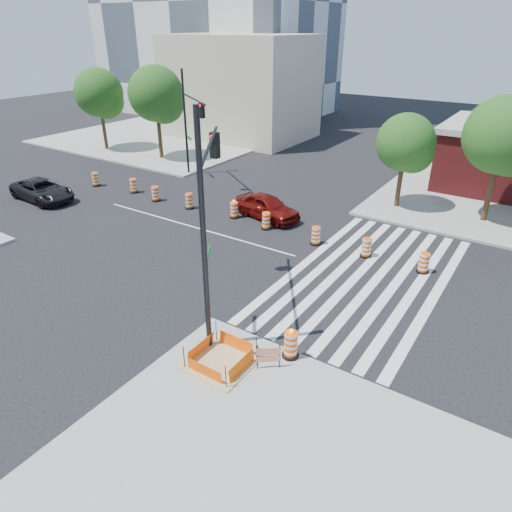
% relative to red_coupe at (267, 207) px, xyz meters
% --- Properties ---
extents(ground, '(120.00, 120.00, 0.00)m').
position_rel_red_coupe_xyz_m(ground, '(-2.95, -3.63, -0.76)').
color(ground, black).
rests_on(ground, ground).
extents(sidewalk_nw, '(22.00, 22.00, 0.15)m').
position_rel_red_coupe_xyz_m(sidewalk_nw, '(-20.95, 14.37, -0.68)').
color(sidewalk_nw, gray).
rests_on(sidewalk_nw, ground).
extents(crosswalk_east, '(6.75, 13.50, 0.01)m').
position_rel_red_coupe_xyz_m(crosswalk_east, '(8.00, -3.63, -0.75)').
color(crosswalk_east, silver).
rests_on(crosswalk_east, ground).
extents(lane_centerline, '(14.00, 0.12, 0.01)m').
position_rel_red_coupe_xyz_m(lane_centerline, '(-2.95, -3.63, -0.75)').
color(lane_centerline, silver).
rests_on(lane_centerline, ground).
extents(excavation_pit, '(2.20, 2.20, 0.90)m').
position_rel_red_coupe_xyz_m(excavation_pit, '(6.05, -12.63, -0.53)').
color(excavation_pit, tan).
rests_on(excavation_pit, ground).
extents(beige_midrise, '(14.00, 10.00, 10.00)m').
position_rel_red_coupe_xyz_m(beige_midrise, '(-14.95, 18.37, 4.24)').
color(beige_midrise, '#BFB292').
rests_on(beige_midrise, ground).
extents(red_coupe, '(4.71, 2.64, 1.51)m').
position_rel_red_coupe_xyz_m(red_coupe, '(0.00, 0.00, 0.00)').
color(red_coupe, '#580A07').
rests_on(red_coupe, ground).
extents(dark_suv, '(5.21, 2.63, 1.41)m').
position_rel_red_coupe_xyz_m(dark_suv, '(-14.63, -5.72, -0.05)').
color(dark_suv, black).
rests_on(dark_suv, ground).
extents(signal_pole_se, '(3.73, 5.54, 8.64)m').
position_rel_red_coupe_xyz_m(signal_pole_se, '(4.10, -10.58, 4.53)').
color(signal_pole_se, black).
rests_on(signal_pole_se, ground).
extents(signal_pole_nw, '(4.94, 3.46, 7.81)m').
position_rel_red_coupe_xyz_m(signal_pole_nw, '(-9.02, 3.57, 4.03)').
color(signal_pole_nw, black).
rests_on(signal_pole_nw, ground).
extents(pit_drum, '(0.61, 0.61, 1.20)m').
position_rel_red_coupe_xyz_m(pit_drum, '(7.92, -10.97, -0.11)').
color(pit_drum, black).
rests_on(pit_drum, ground).
extents(barricade, '(0.69, 0.56, 1.00)m').
position_rel_red_coupe_xyz_m(barricade, '(7.59, -11.93, -0.05)').
color(barricade, '#FB5205').
rests_on(barricade, ground).
extents(tree_north_a, '(4.38, 4.38, 7.45)m').
position_rel_red_coupe_xyz_m(tree_north_a, '(-22.07, 6.12, 4.24)').
color(tree_north_a, '#382314').
rests_on(tree_north_a, ground).
extents(tree_north_b, '(4.66, 4.66, 7.92)m').
position_rel_red_coupe_xyz_m(tree_north_b, '(-15.39, 6.69, 4.56)').
color(tree_north_b, '#382314').
rests_on(tree_north_b, ground).
extents(tree_north_c, '(3.59, 3.59, 6.10)m').
position_rel_red_coupe_xyz_m(tree_north_c, '(6.19, 6.27, 3.34)').
color(tree_north_c, '#382314').
rests_on(tree_north_c, ground).
extents(tree_north_d, '(4.40, 4.40, 7.47)m').
position_rel_red_coupe_xyz_m(tree_north_d, '(11.43, 6.83, 4.26)').
color(tree_north_d, '#382314').
rests_on(tree_north_d, ground).
extents(median_drum_0, '(0.60, 0.60, 1.02)m').
position_rel_red_coupe_xyz_m(median_drum_0, '(-14.10, -1.70, -0.28)').
color(median_drum_0, black).
rests_on(median_drum_0, ground).
extents(median_drum_1, '(0.60, 0.60, 1.02)m').
position_rel_red_coupe_xyz_m(median_drum_1, '(-10.59, -1.19, -0.28)').
color(median_drum_1, black).
rests_on(median_drum_1, ground).
extents(median_drum_2, '(0.60, 0.60, 1.02)m').
position_rel_red_coupe_xyz_m(median_drum_2, '(-8.04, -1.58, -0.28)').
color(median_drum_2, black).
rests_on(median_drum_2, ground).
extents(median_drum_3, '(0.60, 0.60, 1.02)m').
position_rel_red_coupe_xyz_m(median_drum_3, '(-5.16, -1.40, -0.28)').
color(median_drum_3, black).
rests_on(median_drum_3, ground).
extents(median_drum_4, '(0.60, 0.60, 1.18)m').
position_rel_red_coupe_xyz_m(median_drum_4, '(-1.77, -1.07, -0.27)').
color(median_drum_4, black).
rests_on(median_drum_4, ground).
extents(median_drum_5, '(0.60, 0.60, 1.02)m').
position_rel_red_coupe_xyz_m(median_drum_5, '(0.85, -1.45, -0.28)').
color(median_drum_5, black).
rests_on(median_drum_5, ground).
extents(median_drum_6, '(0.60, 0.60, 1.02)m').
position_rel_red_coupe_xyz_m(median_drum_6, '(4.25, -1.74, -0.28)').
color(median_drum_6, black).
rests_on(median_drum_6, ground).
extents(median_drum_7, '(0.60, 0.60, 1.02)m').
position_rel_red_coupe_xyz_m(median_drum_7, '(7.12, -1.64, -0.28)').
color(median_drum_7, black).
rests_on(median_drum_7, ground).
extents(median_drum_8, '(0.60, 0.60, 1.02)m').
position_rel_red_coupe_xyz_m(median_drum_8, '(10.08, -1.72, -0.28)').
color(median_drum_8, black).
rests_on(median_drum_8, ground).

